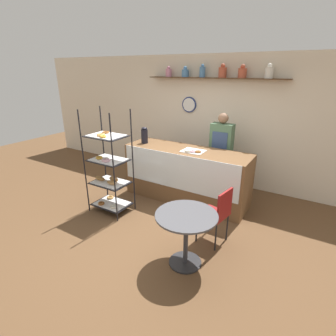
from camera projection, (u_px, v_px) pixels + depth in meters
ground_plane at (157, 223)px, 4.36m from camera, size 14.00×14.00×0.00m
back_wall at (213, 120)px, 5.65m from camera, size 10.00×0.30×2.70m
display_counter at (186, 175)px, 4.99m from camera, size 2.37×0.72×1.02m
pastry_rack at (109, 171)px, 4.50m from camera, size 0.69×0.50×1.81m
person_worker at (221, 152)px, 5.11m from camera, size 0.42×0.23×1.64m
cafe_table at (186, 227)px, 3.27m from camera, size 0.78×0.78×0.73m
cafe_chair at (218, 211)px, 3.68m from camera, size 0.44×0.44×0.87m
coffee_carafe at (144, 135)px, 5.17m from camera, size 0.13×0.13×0.32m
donut_tray_counter at (193, 151)px, 4.66m from camera, size 0.40×0.33×0.05m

